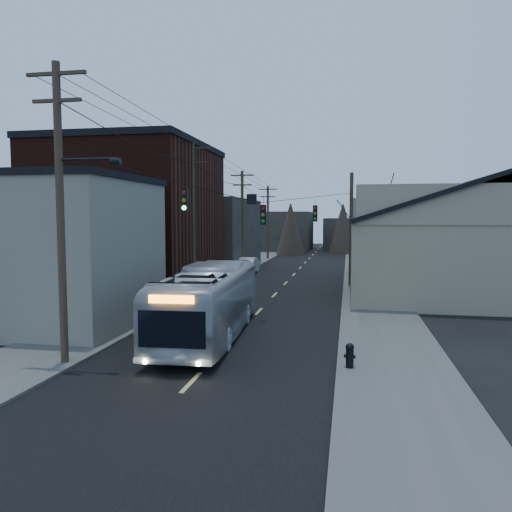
{
  "coord_description": "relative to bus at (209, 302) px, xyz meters",
  "views": [
    {
      "loc": [
        4.85,
        -12.8,
        5.26
      ],
      "look_at": [
        -0.38,
        15.24,
        3.0
      ],
      "focal_mm": 35.0,
      "sensor_mm": 36.0,
      "label": 1
    }
  ],
  "objects": [
    {
      "name": "ground",
      "position": [
        1.06,
        -7.87,
        -1.55
      ],
      "size": [
        160.0,
        160.0,
        0.0
      ],
      "primitive_type": "plane",
      "color": "black",
      "rests_on": "ground"
    },
    {
      "name": "road_surface",
      "position": [
        1.06,
        22.13,
        -1.54
      ],
      "size": [
        9.0,
        110.0,
        0.02
      ],
      "primitive_type": "cube",
      "color": "black",
      "rests_on": "ground"
    },
    {
      "name": "sidewalk_left",
      "position": [
        -5.44,
        22.13,
        -1.49
      ],
      "size": [
        4.0,
        110.0,
        0.12
      ],
      "primitive_type": "cube",
      "color": "#474744",
      "rests_on": "ground"
    },
    {
      "name": "sidewalk_right",
      "position": [
        7.56,
        22.13,
        -1.49
      ],
      "size": [
        4.0,
        110.0,
        0.12
      ],
      "primitive_type": "cube",
      "color": "#474744",
      "rests_on": "ground"
    },
    {
      "name": "building_clapboard",
      "position": [
        -7.94,
        1.13,
        1.95
      ],
      "size": [
        8.0,
        8.0,
        7.0
      ],
      "primitive_type": "cube",
      "color": "gray",
      "rests_on": "ground"
    },
    {
      "name": "building_brick",
      "position": [
        -8.94,
        12.13,
        3.45
      ],
      "size": [
        10.0,
        12.0,
        10.0
      ],
      "primitive_type": "cube",
      "color": "black",
      "rests_on": "ground"
    },
    {
      "name": "building_left_far",
      "position": [
        -8.44,
        28.13,
        1.95
      ],
      "size": [
        9.0,
        14.0,
        7.0
      ],
      "primitive_type": "cube",
      "color": "#2D2924",
      "rests_on": "ground"
    },
    {
      "name": "warehouse",
      "position": [
        14.06,
        17.13,
        1.14
      ],
      "size": [
        16.16,
        20.6,
        7.73
      ],
      "color": "gray",
      "rests_on": "ground"
    },
    {
      "name": "building_far_left",
      "position": [
        -4.94,
        57.13,
        1.45
      ],
      "size": [
        10.0,
        12.0,
        6.0
      ],
      "primitive_type": "cube",
      "color": "#2D2924",
      "rests_on": "ground"
    },
    {
      "name": "building_far_right",
      "position": [
        8.06,
        62.13,
        0.95
      ],
      "size": [
        12.0,
        14.0,
        5.0
      ],
      "primitive_type": "cube",
      "color": "#2D2924",
      "rests_on": "ground"
    },
    {
      "name": "bare_tree",
      "position": [
        7.56,
        12.13,
        2.05
      ],
      "size": [
        0.4,
        0.4,
        7.2
      ],
      "primitive_type": "cone",
      "color": "black",
      "rests_on": "ground"
    },
    {
      "name": "utility_lines",
      "position": [
        -2.05,
        16.28,
        3.4
      ],
      "size": [
        11.24,
        45.28,
        10.5
      ],
      "color": "#382B1E",
      "rests_on": "ground"
    },
    {
      "name": "bus",
      "position": [
        0.0,
        0.0,
        0.0
      ],
      "size": [
        3.21,
        11.29,
        3.11
      ],
      "primitive_type": "imported",
      "rotation": [
        0.0,
        0.0,
        3.2
      ],
      "color": "#ACB2B9",
      "rests_on": "ground"
    },
    {
      "name": "parked_car",
      "position": [
        -3.24,
        23.65,
        -0.79
      ],
      "size": [
        1.72,
        4.65,
        1.52
      ],
      "primitive_type": "imported",
      "rotation": [
        0.0,
        0.0,
        -0.02
      ],
      "color": "#B5B9BE",
      "rests_on": "ground"
    },
    {
      "name": "fire_hydrant",
      "position": [
        6.0,
        -3.69,
        -0.98
      ],
      "size": [
        0.4,
        0.29,
        0.84
      ],
      "rotation": [
        0.0,
        0.0,
        -0.15
      ],
      "color": "black",
      "rests_on": "sidewalk_right"
    }
  ]
}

